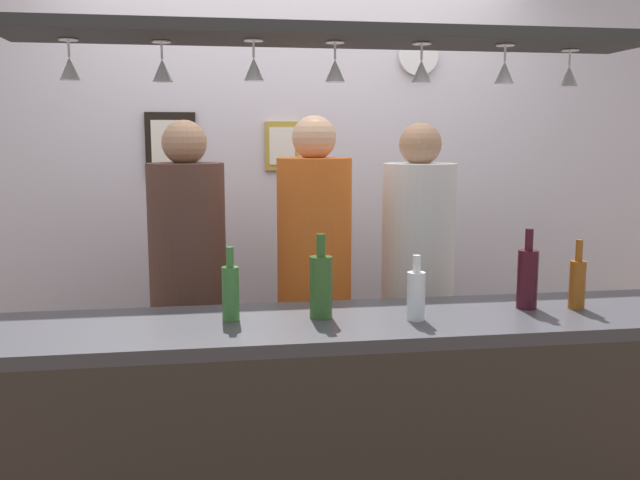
% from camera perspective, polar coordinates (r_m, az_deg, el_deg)
% --- Properties ---
extents(back_wall, '(4.40, 0.06, 2.60)m').
position_cam_1_polar(back_wall, '(3.82, -2.34, 4.06)').
color(back_wall, silver).
rests_on(back_wall, ground_plane).
extents(bar_counter, '(2.70, 0.55, 0.96)m').
position_cam_1_polar(bar_counter, '(2.42, 2.29, -14.43)').
color(bar_counter, '#38383D').
rests_on(bar_counter, ground_plane).
extents(overhead_glass_rack, '(2.20, 0.36, 0.04)m').
position_cam_1_polar(overhead_glass_rack, '(2.45, 1.52, 16.43)').
color(overhead_glass_rack, black).
extents(hanging_wineglass_far_left, '(0.07, 0.07, 0.13)m').
position_cam_1_polar(hanging_wineglass_far_left, '(2.50, -19.89, 13.21)').
color(hanging_wineglass_far_left, silver).
rests_on(hanging_wineglass_far_left, overhead_glass_rack).
extents(hanging_wineglass_left, '(0.07, 0.07, 0.13)m').
position_cam_1_polar(hanging_wineglass_left, '(2.46, -12.84, 13.56)').
color(hanging_wineglass_left, silver).
rests_on(hanging_wineglass_left, overhead_glass_rack).
extents(hanging_wineglass_center_left, '(0.07, 0.07, 0.13)m').
position_cam_1_polar(hanging_wineglass_center_left, '(2.38, -5.46, 13.91)').
color(hanging_wineglass_center_left, silver).
rests_on(hanging_wineglass_center_left, overhead_glass_rack).
extents(hanging_wineglass_center, '(0.07, 0.07, 0.13)m').
position_cam_1_polar(hanging_wineglass_center, '(2.42, 1.24, 13.86)').
color(hanging_wineglass_center, silver).
rests_on(hanging_wineglass_center, overhead_glass_rack).
extents(hanging_wineglass_center_right, '(0.07, 0.07, 0.13)m').
position_cam_1_polar(hanging_wineglass_center_right, '(2.47, 8.33, 13.66)').
color(hanging_wineglass_center_right, silver).
rests_on(hanging_wineglass_center_right, overhead_glass_rack).
extents(hanging_wineglass_right, '(0.07, 0.07, 0.13)m').
position_cam_1_polar(hanging_wineglass_right, '(2.57, 14.92, 13.26)').
color(hanging_wineglass_right, silver).
rests_on(hanging_wineglass_right, overhead_glass_rack).
extents(hanging_wineglass_far_right, '(0.07, 0.07, 0.13)m').
position_cam_1_polar(hanging_wineglass_far_right, '(2.79, 19.78, 12.66)').
color(hanging_wineglass_far_right, silver).
rests_on(hanging_wineglass_far_right, overhead_glass_rack).
extents(person_left_brown_shirt, '(0.34, 0.34, 1.67)m').
position_cam_1_polar(person_left_brown_shirt, '(3.15, -10.81, -2.44)').
color(person_left_brown_shirt, '#2D334C').
rests_on(person_left_brown_shirt, ground_plane).
extents(person_middle_orange_shirt, '(0.34, 0.34, 1.69)m').
position_cam_1_polar(person_middle_orange_shirt, '(3.18, -0.47, -1.93)').
color(person_middle_orange_shirt, '#2D334C').
rests_on(person_middle_orange_shirt, ground_plane).
extents(person_right_white_patterned_shirt, '(0.34, 0.34, 1.66)m').
position_cam_1_polar(person_right_white_patterned_shirt, '(3.29, 8.04, -2.01)').
color(person_right_white_patterned_shirt, '#2D334C').
rests_on(person_right_white_patterned_shirt, ground_plane).
extents(bottle_champagne_green, '(0.08, 0.08, 0.30)m').
position_cam_1_polar(bottle_champagne_green, '(2.44, 0.08, -3.72)').
color(bottle_champagne_green, '#2D5623').
rests_on(bottle_champagne_green, bar_counter).
extents(bottle_beer_amber_tall, '(0.06, 0.06, 0.26)m').
position_cam_1_polar(bottle_beer_amber_tall, '(2.75, 20.40, -3.27)').
color(bottle_beer_amber_tall, brown).
rests_on(bottle_beer_amber_tall, bar_counter).
extents(bottle_wine_dark_red, '(0.08, 0.08, 0.30)m').
position_cam_1_polar(bottle_wine_dark_red, '(2.69, 16.69, -2.95)').
color(bottle_wine_dark_red, '#380F19').
rests_on(bottle_wine_dark_red, bar_counter).
extents(bottle_soda_clear, '(0.06, 0.06, 0.23)m').
position_cam_1_polar(bottle_soda_clear, '(2.44, 7.90, -4.43)').
color(bottle_soda_clear, silver).
rests_on(bottle_soda_clear, bar_counter).
extents(bottle_beer_green_import, '(0.06, 0.06, 0.26)m').
position_cam_1_polar(bottle_beer_green_import, '(2.43, -7.37, -4.21)').
color(bottle_beer_green_import, '#336B2D').
rests_on(bottle_beer_green_import, bar_counter).
extents(picture_frame_caricature, '(0.26, 0.02, 0.34)m').
position_cam_1_polar(picture_frame_caricature, '(3.75, -12.17, 7.64)').
color(picture_frame_caricature, black).
rests_on(picture_frame_caricature, back_wall).
extents(picture_frame_crest, '(0.18, 0.02, 0.26)m').
position_cam_1_polar(picture_frame_crest, '(3.76, -3.15, 7.72)').
color(picture_frame_crest, '#B29338').
rests_on(picture_frame_crest, back_wall).
extents(wall_clock, '(0.22, 0.03, 0.22)m').
position_cam_1_polar(wall_clock, '(3.93, 8.09, 14.83)').
color(wall_clock, white).
rests_on(wall_clock, back_wall).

